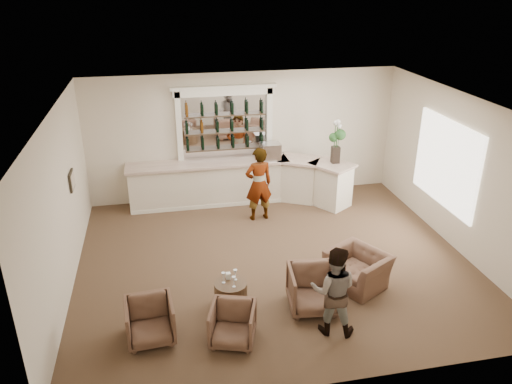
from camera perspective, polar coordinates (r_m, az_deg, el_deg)
ground at (r=10.55m, az=2.06°, el=-7.82°), size 8.00×8.00×0.00m
room_shell at (r=10.23m, az=2.22°, el=5.61°), size 8.04×7.02×3.32m
bar_counter at (r=12.88m, az=-1.68°, el=1.15°), size 5.72×1.80×1.14m
back_bar_alcove at (r=12.74m, az=-3.58°, el=7.80°), size 2.64×0.25×3.00m
cocktail_table at (r=9.10m, az=-2.89°, el=-11.64°), size 0.59×0.59×0.50m
sommelier at (r=11.88m, az=0.30°, el=0.92°), size 0.72×0.52×1.82m
guest at (r=8.35m, az=8.85°, el=-11.09°), size 0.92×0.82×1.58m
armchair_left at (r=8.51m, az=-12.02°, el=-14.19°), size 0.81×0.83×0.71m
armchair_center at (r=8.32m, az=-2.68°, el=-14.86°), size 0.89×0.90×0.66m
armchair_right at (r=9.03m, az=6.54°, el=-10.98°), size 0.93×0.96×0.79m
armchair_far at (r=9.82m, az=11.54°, el=-8.61°), size 1.33×1.38×0.69m
espresso_machine at (r=12.76m, az=1.65°, el=4.67°), size 0.49×0.41×0.43m
flower_vase at (r=12.54m, az=9.18°, el=6.03°), size 0.29×0.29×1.12m
wine_glass_bar_left at (r=12.73m, az=1.44°, el=4.10°), size 0.07×0.07×0.21m
wine_glass_bar_right at (r=12.70m, az=0.16°, el=4.07°), size 0.07×0.07×0.21m
wine_glass_tbl_a at (r=8.91m, az=-3.74°, el=-9.75°), size 0.07×0.07×0.21m
wine_glass_tbl_b at (r=8.98m, az=-2.38°, el=-9.44°), size 0.07×0.07×0.21m
wine_glass_tbl_c at (r=8.80m, az=-2.55°, el=-10.21°), size 0.07×0.07×0.21m
napkin_holder at (r=9.04m, az=-3.20°, el=-9.55°), size 0.08×0.08×0.12m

